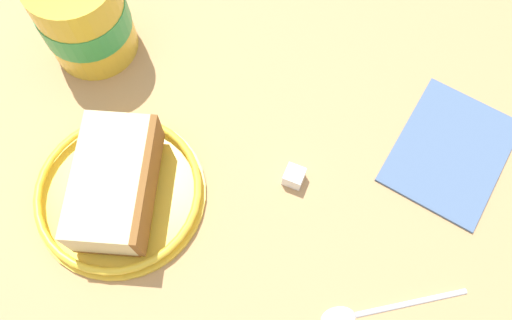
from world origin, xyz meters
TOP-DOWN VIEW (x-y plane):
  - ground_plane at (0.00, 0.00)cm, footprint 142.99×142.99cm
  - small_plate at (-4.45, 4.61)cm, footprint 15.50×15.50cm
  - cake_slice at (-4.41, 4.35)cm, footprint 12.31×8.28cm
  - tea_mug at (10.42, 12.84)cm, footprint 8.90×10.18cm
  - teaspoon at (-9.10, -18.60)cm, footprint 6.77×11.98cm
  - folded_napkin at (7.57, -23.95)cm, footprint 14.90×12.88cm
  - sugar_cube at (1.05, -10.24)cm, footprint 1.94×1.94cm

SIDE VIEW (x-z plane):
  - ground_plane at x=0.00cm, z-range -2.57..0.00cm
  - folded_napkin at x=7.57cm, z-range 0.00..0.60cm
  - teaspoon at x=-9.10cm, z-range -0.05..0.75cm
  - small_plate at x=-4.45cm, z-range -0.01..1.65cm
  - sugar_cube at x=1.05cm, z-range 0.00..1.72cm
  - cake_slice at x=-4.41cm, z-range 1.01..5.66cm
  - tea_mug at x=10.42cm, z-range 0.07..9.66cm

